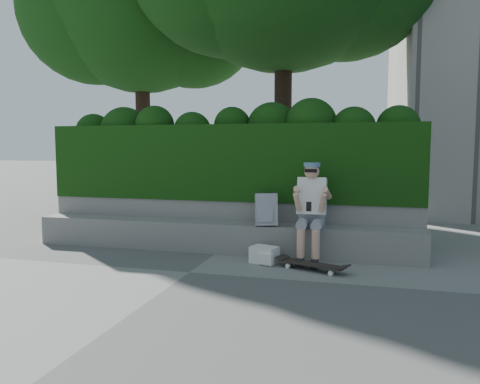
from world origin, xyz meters
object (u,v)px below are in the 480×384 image
(person, at_px, (311,207))
(backpack_plaid, at_px, (266,210))
(skateboard, at_px, (312,265))
(backpack_ground, at_px, (264,255))

(person, xyz_separation_m, backpack_plaid, (-0.66, 0.08, -0.07))
(backpack_plaid, bearing_deg, person, -24.83)
(person, distance_m, backpack_plaid, 0.67)
(skateboard, distance_m, backpack_ground, 0.71)
(skateboard, relative_size, backpack_ground, 2.52)
(skateboard, distance_m, backpack_plaid, 1.15)
(backpack_plaid, xyz_separation_m, backpack_ground, (0.07, -0.42, -0.57))
(skateboard, bearing_deg, person, 119.01)
(person, height_order, backpack_ground, person)
(person, relative_size, skateboard, 1.54)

